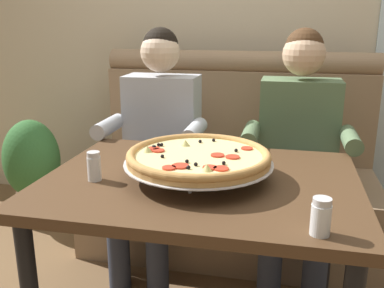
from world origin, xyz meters
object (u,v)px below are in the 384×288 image
(diner_right, at_px, (298,144))
(diner_left, at_px, (157,136))
(dining_table, at_px, (200,200))
(potted_plant, at_px, (33,167))
(booth_bench, at_px, (231,178))
(shaker_oregano, at_px, (94,168))
(pizza, at_px, (198,157))
(shaker_pepper_flakes, at_px, (321,219))

(diner_right, bearing_deg, diner_left, 180.00)
(dining_table, relative_size, diner_right, 0.92)
(diner_left, distance_m, potted_plant, 1.01)
(booth_bench, xyz_separation_m, shaker_oregano, (-0.38, -1.03, 0.38))
(dining_table, xyz_separation_m, shaker_oregano, (-0.38, -0.11, 0.14))
(shaker_oregano, bearing_deg, pizza, 15.19)
(shaker_pepper_flakes, relative_size, potted_plant, 0.15)
(dining_table, bearing_deg, pizza, -122.46)
(diner_left, xyz_separation_m, diner_right, (0.74, 0.00, 0.00))
(booth_bench, relative_size, potted_plant, 2.35)
(booth_bench, xyz_separation_m, diner_right, (0.37, -0.27, 0.31))
(dining_table, height_order, diner_right, diner_right)
(dining_table, bearing_deg, diner_left, 119.69)
(pizza, bearing_deg, diner_right, 60.26)
(diner_left, height_order, potted_plant, diner_left)
(dining_table, distance_m, pizza, 0.18)
(potted_plant, bearing_deg, diner_right, -7.73)
(booth_bench, distance_m, pizza, 1.02)
(diner_right, bearing_deg, pizza, -119.74)
(booth_bench, xyz_separation_m, dining_table, (0.00, -0.91, 0.25))
(booth_bench, height_order, shaker_pepper_flakes, booth_bench)
(shaker_oregano, distance_m, potted_plant, 1.40)
(dining_table, relative_size, diner_left, 0.92)
(booth_bench, distance_m, shaker_pepper_flakes, 1.40)
(shaker_pepper_flakes, bearing_deg, diner_right, 92.32)
(diner_left, relative_size, pizza, 2.30)
(potted_plant, bearing_deg, shaker_oregano, -46.99)
(diner_left, distance_m, shaker_pepper_flakes, 1.28)
(dining_table, height_order, shaker_oregano, shaker_oregano)
(shaker_pepper_flakes, bearing_deg, dining_table, 138.20)
(dining_table, distance_m, shaker_pepper_flakes, 0.57)
(pizza, relative_size, potted_plant, 0.79)
(diner_left, bearing_deg, pizza, -61.12)
(booth_bench, xyz_separation_m, pizza, (-0.01, -0.92, 0.42))
(booth_bench, height_order, shaker_oregano, booth_bench)
(pizza, xyz_separation_m, shaker_oregano, (-0.37, -0.10, -0.04))
(pizza, relative_size, shaker_pepper_flakes, 5.13)
(dining_table, height_order, potted_plant, dining_table)
(diner_right, distance_m, shaker_pepper_flakes, 1.02)
(diner_right, relative_size, shaker_pepper_flakes, 11.80)
(dining_table, relative_size, shaker_pepper_flakes, 10.85)
(booth_bench, distance_m, dining_table, 0.95)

